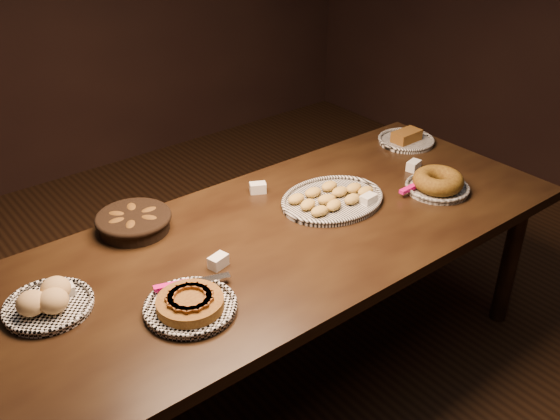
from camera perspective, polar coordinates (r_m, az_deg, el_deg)
ground at (r=2.93m, az=0.45°, el=-14.45°), size 5.00×5.00×0.00m
buffet_table at (r=2.50m, az=0.51°, el=-3.37°), size 2.40×1.00×0.75m
apple_tart_plate at (r=2.08m, az=-8.22°, el=-8.56°), size 0.35×0.31×0.06m
madeleine_platter at (r=2.66m, az=4.77°, el=1.02°), size 0.47×0.38×0.05m
bundt_cake_plate at (r=2.82m, az=14.21°, el=2.40°), size 0.33×0.29×0.09m
croissant_basket at (r=2.52m, az=-13.23°, el=-0.95°), size 0.30×0.30×0.07m
bread_roll_plate at (r=2.19m, az=-20.47°, el=-7.86°), size 0.29×0.29×0.09m
loaf_plate at (r=3.28m, az=11.47°, el=6.35°), size 0.29×0.29×0.07m
tent_cards at (r=2.52m, az=-0.20°, el=-0.51°), size 1.73×0.44×0.04m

